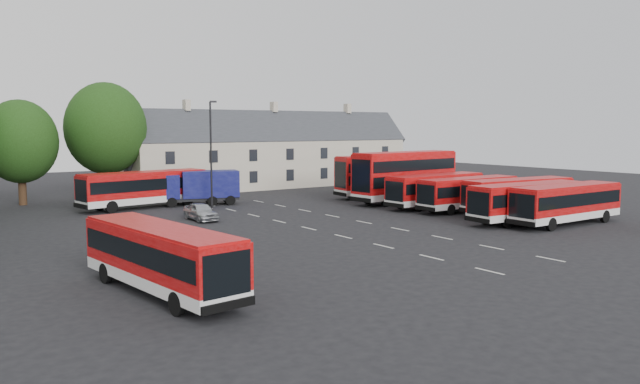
{
  "coord_description": "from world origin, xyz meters",
  "views": [
    {
      "loc": [
        -24.35,
        -33.95,
        7.15
      ],
      "look_at": [
        2.75,
        4.54,
        2.2
      ],
      "focal_mm": 35.0,
      "sensor_mm": 36.0,
      "label": 1
    }
  ],
  "objects_px": {
    "bus_west": "(160,253)",
    "silver_car": "(201,212)",
    "bus_dd_south": "(405,174)",
    "box_truck": "(200,186)",
    "lamppost": "(211,151)",
    "bus_row_a": "(566,201)"
  },
  "relations": [
    {
      "from": "bus_west",
      "to": "silver_car",
      "type": "distance_m",
      "value": 21.21
    },
    {
      "from": "bus_dd_south",
      "to": "box_truck",
      "type": "bearing_deg",
      "value": 146.43
    },
    {
      "from": "lamppost",
      "to": "bus_west",
      "type": "bearing_deg",
      "value": -119.75
    },
    {
      "from": "bus_west",
      "to": "lamppost",
      "type": "height_order",
      "value": "lamppost"
    },
    {
      "from": "bus_row_a",
      "to": "box_truck",
      "type": "xyz_separation_m",
      "value": [
        -17.0,
        26.12,
        -0.01
      ]
    },
    {
      "from": "box_truck",
      "to": "bus_row_a",
      "type": "bearing_deg",
      "value": -40.04
    },
    {
      "from": "bus_dd_south",
      "to": "box_truck",
      "type": "distance_m",
      "value": 19.2
    },
    {
      "from": "bus_row_a",
      "to": "bus_west",
      "type": "distance_m",
      "value": 31.16
    },
    {
      "from": "bus_row_a",
      "to": "bus_west",
      "type": "xyz_separation_m",
      "value": [
        -31.13,
        -1.14,
        -0.01
      ]
    },
    {
      "from": "silver_car",
      "to": "lamppost",
      "type": "xyz_separation_m",
      "value": [
        3.8,
        6.02,
        4.33
      ]
    },
    {
      "from": "bus_dd_south",
      "to": "bus_west",
      "type": "distance_m",
      "value": 35.85
    },
    {
      "from": "bus_dd_south",
      "to": "bus_west",
      "type": "height_order",
      "value": "bus_dd_south"
    },
    {
      "from": "bus_dd_south",
      "to": "silver_car",
      "type": "relative_size",
      "value": 2.98
    },
    {
      "from": "silver_car",
      "to": "lamppost",
      "type": "bearing_deg",
      "value": 59.22
    },
    {
      "from": "box_truck",
      "to": "silver_car",
      "type": "relative_size",
      "value": 1.88
    },
    {
      "from": "bus_dd_south",
      "to": "box_truck",
      "type": "xyz_separation_m",
      "value": [
        -16.83,
        9.2,
        -0.97
      ]
    },
    {
      "from": "bus_row_a",
      "to": "silver_car",
      "type": "bearing_deg",
      "value": 140.15
    },
    {
      "from": "bus_dd_south",
      "to": "silver_car",
      "type": "bearing_deg",
      "value": 173.79
    },
    {
      "from": "box_truck",
      "to": "silver_car",
      "type": "height_order",
      "value": "box_truck"
    },
    {
      "from": "bus_row_a",
      "to": "silver_car",
      "type": "xyz_separation_m",
      "value": [
        -20.89,
        17.4,
        -1.09
      ]
    },
    {
      "from": "bus_west",
      "to": "box_truck",
      "type": "distance_m",
      "value": 30.71
    },
    {
      "from": "silver_car",
      "to": "lamppost",
      "type": "relative_size",
      "value": 0.42
    }
  ]
}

